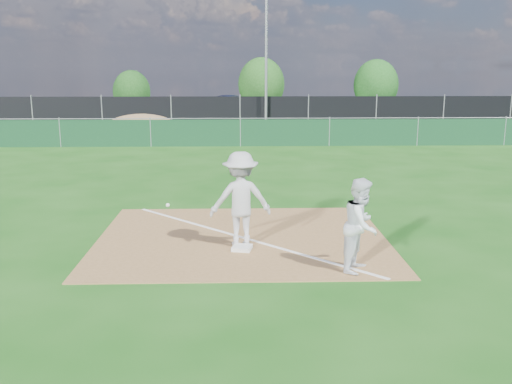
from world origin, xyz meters
TOP-DOWN VIEW (x-y plane):
  - ground at (0.00, 10.00)m, footprint 90.00×90.00m
  - infield_dirt at (0.00, 1.00)m, footprint 6.00×5.00m
  - foul_line at (0.00, 1.00)m, footprint 5.01×5.01m
  - green_fence at (0.00, 15.00)m, footprint 44.00×0.05m
  - dirt_mound at (-5.00, 18.50)m, footprint 3.38×2.60m
  - black_fence at (0.00, 23.00)m, footprint 46.00×0.04m
  - parking_lot at (0.00, 28.00)m, footprint 46.00×9.00m
  - light_pole at (1.50, 22.70)m, footprint 0.16×0.16m
  - first_base at (-0.01, 0.20)m, footprint 0.43×0.43m
  - play_at_first at (-0.03, 0.51)m, footprint 2.16×0.87m
  - runner at (2.07, -0.95)m, footprint 0.94×1.01m
  - car_left at (-7.30, 27.39)m, footprint 4.48×1.85m
  - car_mid at (-0.36, 27.91)m, footprint 4.99×2.14m
  - car_right at (6.28, 26.75)m, footprint 5.22×2.55m
  - tree_left at (-7.96, 32.35)m, footprint 2.73×2.73m
  - tree_mid at (1.66, 33.72)m, footprint 3.53×3.53m
  - tree_right at (10.50, 33.89)m, footprint 3.41×3.41m

SIDE VIEW (x-z plane):
  - ground at x=0.00m, z-range 0.00..0.00m
  - parking_lot at x=0.00m, z-range 0.00..0.01m
  - infield_dirt at x=0.00m, z-range 0.00..0.02m
  - foul_line at x=0.00m, z-range 0.02..0.03m
  - first_base at x=-0.01m, z-range 0.02..0.10m
  - dirt_mound at x=-5.00m, z-range 0.00..1.17m
  - green_fence at x=0.00m, z-range 0.00..1.20m
  - car_right at x=6.28m, z-range 0.01..1.47m
  - car_left at x=-7.30m, z-range 0.01..1.53m
  - car_mid at x=-0.36m, z-range 0.01..1.61m
  - runner at x=2.07m, z-range 0.00..1.66m
  - black_fence at x=0.00m, z-range 0.00..1.80m
  - play_at_first at x=-0.03m, z-range 0.02..1.91m
  - tree_left at x=-7.96m, z-range 0.05..3.28m
  - tree_right at x=10.50m, z-range 0.06..4.10m
  - tree_mid at x=1.66m, z-range 0.06..4.24m
  - light_pole at x=1.50m, z-range 0.00..8.00m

